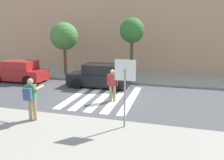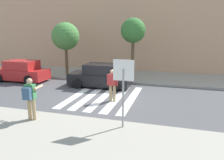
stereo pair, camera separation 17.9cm
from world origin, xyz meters
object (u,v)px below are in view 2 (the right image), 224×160
parked_car_black (101,76)px  street_tree_center (133,31)px  parked_car_red (21,71)px  pedestrian_crossing (112,84)px  street_tree_west (66,36)px  stop_sign (123,79)px  photographer_with_backpack (30,95)px

parked_car_black → street_tree_center: bearing=61.1°
parked_car_red → street_tree_center: bearing=20.1°
pedestrian_crossing → street_tree_west: (-5.54, 5.46, 2.27)m
parked_car_red → parked_car_black: 6.30m
parked_car_red → street_tree_west: bearing=48.3°
street_tree_center → parked_car_black: bearing=-118.9°
street_tree_center → stop_sign: bearing=-81.0°
photographer_with_backpack → street_tree_west: (-3.18, 9.08, 2.07)m
pedestrian_crossing → street_tree_center: (-0.04, 5.66, 2.69)m
parked_car_red → street_tree_center: 8.90m
photographer_with_backpack → street_tree_center: street_tree_center is taller
pedestrian_crossing → street_tree_west: size_ratio=0.41×
stop_sign → parked_car_red: 11.14m
parked_car_red → street_tree_west: street_tree_west is taller
stop_sign → pedestrian_crossing: size_ratio=1.48×
photographer_with_backpack → parked_car_black: size_ratio=0.42×
photographer_with_backpack → street_tree_center: (2.32, 9.28, 2.50)m
street_tree_west → street_tree_center: 5.52m
pedestrian_crossing → parked_car_black: bearing=120.5°
stop_sign → parked_car_red: stop_sign is taller
photographer_with_backpack → parked_car_black: 6.45m
stop_sign → street_tree_center: size_ratio=0.57×
stop_sign → parked_car_black: stop_sign is taller
parked_car_red → street_tree_west: (2.39, 2.68, 2.52)m
photographer_with_backpack → street_tree_west: 9.84m
pedestrian_crossing → street_tree_west: street_tree_west is taller
pedestrian_crossing → parked_car_black: size_ratio=0.42×
parked_car_black → photographer_with_backpack: bearing=-96.5°
parked_car_red → photographer_with_backpack: bearing=-48.9°
photographer_with_backpack → pedestrian_crossing: size_ratio=1.00×
stop_sign → street_tree_west: street_tree_west is taller
street_tree_center → photographer_with_backpack: bearing=-104.0°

